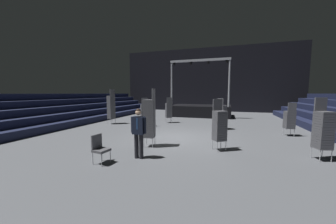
{
  "coord_description": "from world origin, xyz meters",
  "views": [
    {
      "loc": [
        2.4,
        -8.95,
        2.27
      ],
      "look_at": [
        -0.18,
        -0.86,
        1.4
      ],
      "focal_mm": 19.42,
      "sensor_mm": 36.0,
      "label": 1
    }
  ],
  "objects_px": {
    "man_with_tie": "(139,130)",
    "chair_stack_mid_right": "(323,129)",
    "chair_stack_rear_left": "(289,119)",
    "stage_riser": "(201,110)",
    "loose_chair_near_man": "(100,147)",
    "chair_stack_rear_right": "(144,112)",
    "chair_stack_rear_centre": "(111,107)",
    "chair_stack_front_left": "(219,125)",
    "chair_stack_front_right": "(149,118)",
    "chair_stack_mid_left": "(169,110)",
    "chair_stack_mid_centre": "(222,114)"
  },
  "relations": [
    {
      "from": "chair_stack_front_right",
      "to": "chair_stack_mid_centre",
      "type": "distance_m",
      "value": 5.62
    },
    {
      "from": "stage_riser",
      "to": "loose_chair_near_man",
      "type": "height_order",
      "value": "stage_riser"
    },
    {
      "from": "chair_stack_mid_left",
      "to": "chair_stack_rear_centre",
      "type": "relative_size",
      "value": 0.77
    },
    {
      "from": "chair_stack_rear_left",
      "to": "chair_stack_mid_left",
      "type": "bearing_deg",
      "value": 153.71
    },
    {
      "from": "chair_stack_mid_right",
      "to": "stage_riser",
      "type": "bearing_deg",
      "value": -80.08
    },
    {
      "from": "chair_stack_rear_right",
      "to": "loose_chair_near_man",
      "type": "bearing_deg",
      "value": -113.82
    },
    {
      "from": "chair_stack_rear_right",
      "to": "man_with_tie",
      "type": "bearing_deg",
      "value": -103.17
    },
    {
      "from": "stage_riser",
      "to": "loose_chair_near_man",
      "type": "xyz_separation_m",
      "value": [
        -1.46,
        -13.6,
        -0.08
      ]
    },
    {
      "from": "chair_stack_front_left",
      "to": "chair_stack_mid_centre",
      "type": "height_order",
      "value": "chair_stack_front_left"
    },
    {
      "from": "chair_stack_mid_right",
      "to": "chair_stack_rear_centre",
      "type": "relative_size",
      "value": 0.83
    },
    {
      "from": "stage_riser",
      "to": "chair_stack_rear_left",
      "type": "distance_m",
      "value": 9.23
    },
    {
      "from": "chair_stack_front_left",
      "to": "chair_stack_mid_right",
      "type": "bearing_deg",
      "value": 147.35
    },
    {
      "from": "loose_chair_near_man",
      "to": "chair_stack_mid_centre",
      "type": "bearing_deg",
      "value": 160.95
    },
    {
      "from": "chair_stack_front_left",
      "to": "chair_stack_front_right",
      "type": "height_order",
      "value": "chair_stack_front_right"
    },
    {
      "from": "man_with_tie",
      "to": "chair_stack_rear_centre",
      "type": "height_order",
      "value": "chair_stack_rear_centre"
    },
    {
      "from": "chair_stack_rear_left",
      "to": "loose_chair_near_man",
      "type": "relative_size",
      "value": 1.9
    },
    {
      "from": "chair_stack_rear_left",
      "to": "chair_stack_rear_right",
      "type": "distance_m",
      "value": 8.6
    },
    {
      "from": "chair_stack_mid_centre",
      "to": "chair_stack_rear_right",
      "type": "distance_m",
      "value": 5.14
    },
    {
      "from": "chair_stack_front_right",
      "to": "chair_stack_mid_left",
      "type": "xyz_separation_m",
      "value": [
        -1.12,
        6.29,
        -0.25
      ]
    },
    {
      "from": "chair_stack_mid_left",
      "to": "man_with_tie",
      "type": "bearing_deg",
      "value": -113.14
    },
    {
      "from": "chair_stack_mid_right",
      "to": "chair_stack_rear_right",
      "type": "xyz_separation_m",
      "value": [
        -8.49,
        3.98,
        -0.08
      ]
    },
    {
      "from": "chair_stack_mid_centre",
      "to": "chair_stack_mid_left",
      "type": "bearing_deg",
      "value": -169.14
    },
    {
      "from": "chair_stack_mid_centre",
      "to": "loose_chair_near_man",
      "type": "relative_size",
      "value": 2.08
    },
    {
      "from": "man_with_tie",
      "to": "stage_riser",
      "type": "bearing_deg",
      "value": -93.34
    },
    {
      "from": "chair_stack_mid_centre",
      "to": "chair_stack_rear_centre",
      "type": "relative_size",
      "value": 0.77
    },
    {
      "from": "man_with_tie",
      "to": "chair_stack_rear_right",
      "type": "bearing_deg",
      "value": -67.9
    },
    {
      "from": "chair_stack_mid_left",
      "to": "chair_stack_rear_left",
      "type": "distance_m",
      "value": 7.78
    },
    {
      "from": "chair_stack_mid_left",
      "to": "chair_stack_rear_left",
      "type": "relative_size",
      "value": 1.09
    },
    {
      "from": "chair_stack_front_right",
      "to": "man_with_tie",
      "type": "bearing_deg",
      "value": -178.89
    },
    {
      "from": "chair_stack_mid_left",
      "to": "chair_stack_rear_right",
      "type": "xyz_separation_m",
      "value": [
        -1.14,
        -2.01,
        0.0
      ]
    },
    {
      "from": "chair_stack_front_right",
      "to": "chair_stack_front_left",
      "type": "bearing_deg",
      "value": -90.09
    },
    {
      "from": "chair_stack_rear_centre",
      "to": "chair_stack_mid_left",
      "type": "bearing_deg",
      "value": -46.89
    },
    {
      "from": "man_with_tie",
      "to": "chair_stack_mid_right",
      "type": "relative_size",
      "value": 0.82
    },
    {
      "from": "chair_stack_rear_right",
      "to": "chair_stack_rear_centre",
      "type": "height_order",
      "value": "chair_stack_rear_centre"
    },
    {
      "from": "chair_stack_rear_centre",
      "to": "loose_chair_near_man",
      "type": "distance_m",
      "value": 8.03
    },
    {
      "from": "chair_stack_front_right",
      "to": "chair_stack_rear_right",
      "type": "distance_m",
      "value": 4.85
    },
    {
      "from": "chair_stack_mid_right",
      "to": "loose_chair_near_man",
      "type": "bearing_deg",
      "value": 3.16
    },
    {
      "from": "stage_riser",
      "to": "chair_stack_mid_left",
      "type": "height_order",
      "value": "stage_riser"
    },
    {
      "from": "chair_stack_front_left",
      "to": "chair_stack_mid_left",
      "type": "relative_size",
      "value": 1.04
    },
    {
      "from": "chair_stack_rear_centre",
      "to": "loose_chair_near_man",
      "type": "xyz_separation_m",
      "value": [
        4.27,
        -6.75,
        -0.75
      ]
    },
    {
      "from": "chair_stack_front_left",
      "to": "loose_chair_near_man",
      "type": "xyz_separation_m",
      "value": [
        -3.65,
        -2.6,
        -0.49
      ]
    },
    {
      "from": "chair_stack_front_left",
      "to": "stage_riser",
      "type": "bearing_deg",
      "value": -110.38
    },
    {
      "from": "man_with_tie",
      "to": "loose_chair_near_man",
      "type": "bearing_deg",
      "value": 36.96
    },
    {
      "from": "chair_stack_mid_centre",
      "to": "chair_stack_rear_centre",
      "type": "xyz_separation_m",
      "value": [
        -7.9,
        -0.32,
        0.29
      ]
    },
    {
      "from": "chair_stack_front_left",
      "to": "chair_stack_mid_left",
      "type": "xyz_separation_m",
      "value": [
        -3.98,
        5.93,
        -0.04
      ]
    },
    {
      "from": "chair_stack_front_right",
      "to": "loose_chair_near_man",
      "type": "bearing_deg",
      "value": 153.16
    },
    {
      "from": "stage_riser",
      "to": "chair_stack_front_left",
      "type": "bearing_deg",
      "value": -78.76
    },
    {
      "from": "chair_stack_mid_centre",
      "to": "loose_chair_near_man",
      "type": "bearing_deg",
      "value": -86.21
    },
    {
      "from": "chair_stack_mid_right",
      "to": "chair_stack_rear_left",
      "type": "bearing_deg",
      "value": -108.37
    },
    {
      "from": "chair_stack_front_left",
      "to": "chair_stack_mid_centre",
      "type": "xyz_separation_m",
      "value": [
        -0.01,
        4.47,
        -0.04
      ]
    }
  ]
}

